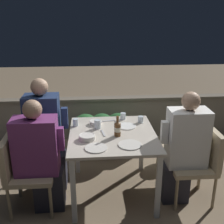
{
  "coord_description": "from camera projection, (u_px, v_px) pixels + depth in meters",
  "views": [
    {
      "loc": [
        -0.23,
        -2.79,
        2.01
      ],
      "look_at": [
        0.0,
        0.08,
        0.97
      ],
      "focal_mm": 45.0,
      "sensor_mm": 36.0,
      "label": 1
    }
  ],
  "objects": [
    {
      "name": "beer_bottle",
      "position": [
        117.0,
        128.0,
        2.97
      ],
      "size": [
        0.07,
        0.07,
        0.22
      ],
      "color": "brown",
      "rests_on": "dining_table"
    },
    {
      "name": "chair_right_near",
      "position": [
        200.0,
        158.0,
        3.05
      ],
      "size": [
        0.47,
        0.47,
        0.84
      ],
      "color": "tan",
      "rests_on": "ground_plane"
    },
    {
      "name": "chair_left_near",
      "position": [
        21.0,
        166.0,
        2.88
      ],
      "size": [
        0.47,
        0.47,
        0.84
      ],
      "color": "tan",
      "rests_on": "ground_plane"
    },
    {
      "name": "chair_right_far",
      "position": [
        188.0,
        143.0,
        3.39
      ],
      "size": [
        0.47,
        0.47,
        0.84
      ],
      "color": "tan",
      "rests_on": "ground_plane"
    },
    {
      "name": "glass_cup_1",
      "position": [
        123.0,
        116.0,
        3.44
      ],
      "size": [
        0.07,
        0.07,
        0.08
      ],
      "color": "silver",
      "rests_on": "dining_table"
    },
    {
      "name": "glass_cup_3",
      "position": [
        76.0,
        122.0,
        3.24
      ],
      "size": [
        0.06,
        0.06,
        0.09
      ],
      "color": "silver",
      "rests_on": "dining_table"
    },
    {
      "name": "fork_1",
      "position": [
        108.0,
        121.0,
        3.4
      ],
      "size": [
        0.17,
        0.05,
        0.01
      ],
      "color": "silver",
      "rests_on": "dining_table"
    },
    {
      "name": "person_purple_stripe",
      "position": [
        40.0,
        157.0,
        2.86
      ],
      "size": [
        0.51,
        0.26,
        1.22
      ],
      "color": "#282833",
      "rests_on": "ground_plane"
    },
    {
      "name": "person_navy_jumper",
      "position": [
        46.0,
        135.0,
        3.21
      ],
      "size": [
        0.48,
        0.26,
        1.33
      ],
      "color": "#282833",
      "rests_on": "ground_plane"
    },
    {
      "name": "plate_1",
      "position": [
        127.0,
        126.0,
        3.24
      ],
      "size": [
        0.22,
        0.22,
        0.01
      ],
      "color": "white",
      "rests_on": "dining_table"
    },
    {
      "name": "parapet_wall",
      "position": [
        105.0,
        117.0,
        4.66
      ],
      "size": [
        9.0,
        0.18,
        0.69
      ],
      "color": "gray",
      "rests_on": "ground_plane"
    },
    {
      "name": "fork_0",
      "position": [
        103.0,
        133.0,
        3.06
      ],
      "size": [
        0.05,
        0.17,
        0.01
      ],
      "color": "silver",
      "rests_on": "dining_table"
    },
    {
      "name": "bowl_1",
      "position": [
        87.0,
        137.0,
        2.9
      ],
      "size": [
        0.17,
        0.17,
        0.05
      ],
      "color": "silver",
      "rests_on": "dining_table"
    },
    {
      "name": "plate_2",
      "position": [
        130.0,
        145.0,
        2.79
      ],
      "size": [
        0.24,
        0.24,
        0.01
      ],
      "color": "silver",
      "rests_on": "dining_table"
    },
    {
      "name": "bowl_0",
      "position": [
        96.0,
        122.0,
        3.3
      ],
      "size": [
        0.14,
        0.14,
        0.04
      ],
      "color": "silver",
      "rests_on": "dining_table"
    },
    {
      "name": "glass_cup_0",
      "position": [
        98.0,
        124.0,
        3.17
      ],
      "size": [
        0.07,
        0.07,
        0.1
      ],
      "color": "silver",
      "rests_on": "dining_table"
    },
    {
      "name": "person_white_polo",
      "position": [
        183.0,
        148.0,
        2.99
      ],
      "size": [
        0.49,
        0.26,
        1.25
      ],
      "color": "#282833",
      "rests_on": "ground_plane"
    },
    {
      "name": "planter_hedge",
      "position": [
        102.0,
        132.0,
        4.06
      ],
      "size": [
        0.86,
        0.47,
        0.63
      ],
      "color": "brown",
      "rests_on": "ground_plane"
    },
    {
      "name": "glass_cup_2",
      "position": [
        141.0,
        119.0,
        3.34
      ],
      "size": [
        0.06,
        0.06,
        0.08
      ],
      "color": "silver",
      "rests_on": "dining_table"
    },
    {
      "name": "dining_table",
      "position": [
        113.0,
        141.0,
        3.09
      ],
      "size": [
        0.94,
        1.03,
        0.75
      ],
      "color": "#BCB2A3",
      "rests_on": "ground_plane"
    },
    {
      "name": "potted_plant",
      "position": [
        186.0,
        127.0,
        4.12
      ],
      "size": [
        0.3,
        0.3,
        0.65
      ],
      "color": "#9E5638",
      "rests_on": "ground_plane"
    },
    {
      "name": "plate_0",
      "position": [
        96.0,
        148.0,
        2.72
      ],
      "size": [
        0.22,
        0.22,
        0.01
      ],
      "color": "silver",
      "rests_on": "dining_table"
    },
    {
      "name": "chair_left_far",
      "position": [
        30.0,
        149.0,
        3.26
      ],
      "size": [
        0.47,
        0.47,
        0.84
      ],
      "color": "tan",
      "rests_on": "ground_plane"
    },
    {
      "name": "ground_plane",
      "position": [
        113.0,
        191.0,
        3.32
      ],
      "size": [
        16.0,
        16.0,
        0.0
      ],
      "primitive_type": "plane",
      "color": "#847056"
    }
  ]
}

